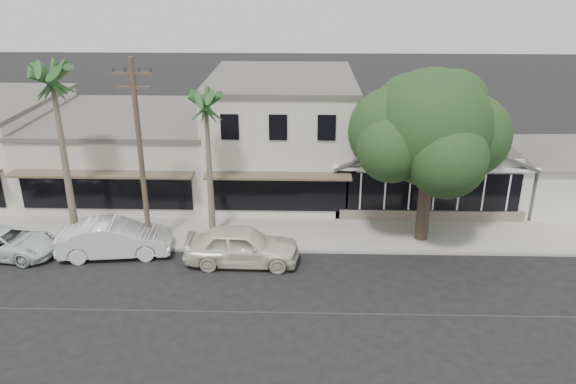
{
  "coord_description": "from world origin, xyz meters",
  "views": [
    {
      "loc": [
        -1.77,
        -18.43,
        12.51
      ],
      "look_at": [
        -2.44,
        6.0,
        2.65
      ],
      "focal_mm": 35.0,
      "sensor_mm": 36.0,
      "label": 1
    }
  ],
  "objects_px": {
    "car_1": "(115,239)",
    "utility_pole": "(140,153)",
    "shade_tree": "(429,130)",
    "car_0": "(242,246)",
    "car_2": "(7,242)"
  },
  "relations": [
    {
      "from": "utility_pole",
      "to": "shade_tree",
      "type": "relative_size",
      "value": 1.07
    },
    {
      "from": "utility_pole",
      "to": "car_1",
      "type": "bearing_deg",
      "value": -153.38
    },
    {
      "from": "car_0",
      "to": "shade_tree",
      "type": "bearing_deg",
      "value": -71.25
    },
    {
      "from": "utility_pole",
      "to": "shade_tree",
      "type": "bearing_deg",
      "value": 6.14
    },
    {
      "from": "car_0",
      "to": "car_2",
      "type": "height_order",
      "value": "car_0"
    },
    {
      "from": "car_0",
      "to": "utility_pole",
      "type": "bearing_deg",
      "value": 75.26
    },
    {
      "from": "car_2",
      "to": "car_1",
      "type": "bearing_deg",
      "value": -80.39
    },
    {
      "from": "car_1",
      "to": "car_2",
      "type": "xyz_separation_m",
      "value": [
        -5.0,
        -0.17,
        -0.18
      ]
    },
    {
      "from": "car_1",
      "to": "utility_pole",
      "type": "bearing_deg",
      "value": -70.72
    },
    {
      "from": "car_1",
      "to": "shade_tree",
      "type": "xyz_separation_m",
      "value": [
        14.38,
        2.1,
        4.7
      ]
    },
    {
      "from": "car_1",
      "to": "shade_tree",
      "type": "distance_m",
      "value": 15.28
    },
    {
      "from": "utility_pole",
      "to": "car_0",
      "type": "bearing_deg",
      "value": -15.84
    },
    {
      "from": "car_1",
      "to": "shade_tree",
      "type": "height_order",
      "value": "shade_tree"
    },
    {
      "from": "utility_pole",
      "to": "car_2",
      "type": "relative_size",
      "value": 1.9
    },
    {
      "from": "car_0",
      "to": "car_2",
      "type": "xyz_separation_m",
      "value": [
        -10.93,
        0.42,
        -0.22
      ]
    }
  ]
}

